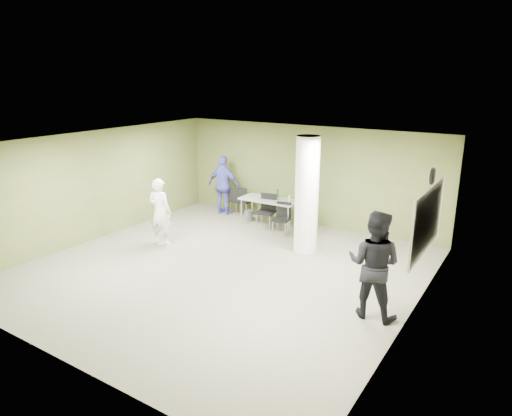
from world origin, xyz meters
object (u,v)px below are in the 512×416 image
Objects in this scene: woman_white at (160,212)px; man_blue at (224,185)px; folding_table at (270,201)px; chair_back_left at (237,199)px; man_black at (374,265)px.

woman_white is 2.96m from man_blue.
man_blue reaches higher than folding_table.
folding_table is 1.97× the size of chair_back_left.
folding_table is 0.92× the size of man_blue.
man_black is (4.10, -3.33, 0.24)m from folding_table.
woman_white reaches higher than chair_back_left.
man_blue is (-5.89, 3.58, -0.07)m from man_black.
man_black reaches higher than woman_white.
woman_white is (-1.59, -2.70, 0.11)m from folding_table.
man_black is 6.89m from man_blue.
chair_back_left is at bearing -159.71° from man_blue.
chair_back_left is at bearing -102.71° from woman_white.
man_blue is (-0.37, -0.17, 0.41)m from chair_back_left.
woman_white reaches higher than folding_table.
chair_back_left is (-1.42, 0.43, -0.25)m from folding_table.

